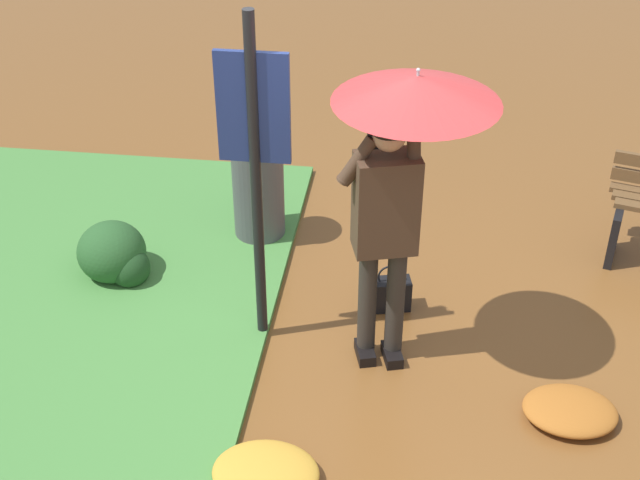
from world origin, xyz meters
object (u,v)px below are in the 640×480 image
(info_sign_post, at_px, (255,147))
(trash_bin, at_px, (258,192))
(handbag, at_px, (389,293))
(person_with_umbrella, at_px, (403,148))

(info_sign_post, distance_m, trash_bin, 1.59)
(handbag, bearing_deg, trash_bin, 143.70)
(handbag, height_order, trash_bin, trash_bin)
(info_sign_post, bearing_deg, person_with_umbrella, -6.71)
(person_with_umbrella, xyz_separation_m, info_sign_post, (-0.89, 0.10, -0.11))
(person_with_umbrella, xyz_separation_m, trash_bin, (-1.13, 1.30, -1.13))
(info_sign_post, height_order, trash_bin, info_sign_post)
(person_with_umbrella, xyz_separation_m, handbag, (-0.05, 0.50, -1.42))
(person_with_umbrella, distance_m, info_sign_post, 0.90)
(person_with_umbrella, bearing_deg, handbag, 95.39)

